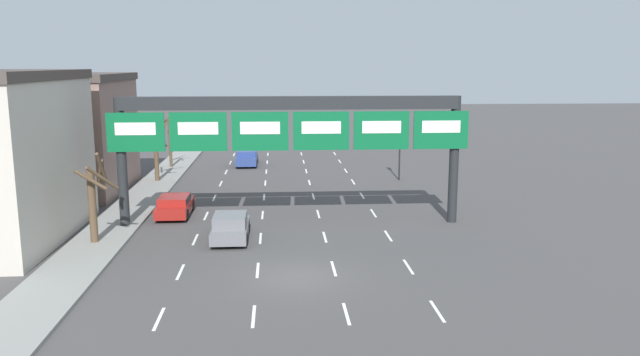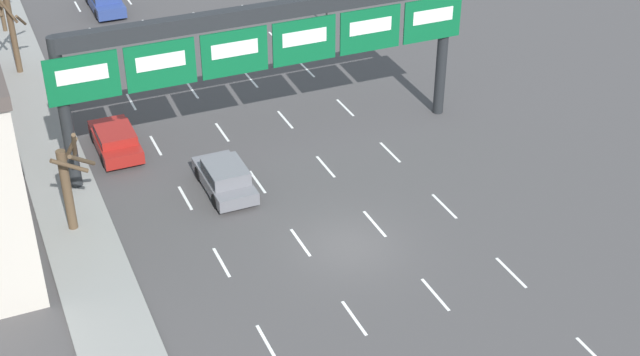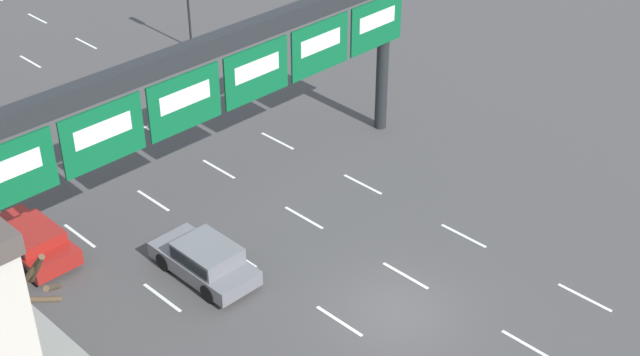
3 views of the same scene
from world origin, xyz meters
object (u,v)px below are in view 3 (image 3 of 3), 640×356
Objects in this scene: sign_gantry at (216,76)px; car_grey at (205,259)px; car_red at (30,240)px; tree_bare_closest at (33,317)px.

sign_gantry is 4.77× the size of car_grey.
tree_bare_closest is (-2.89, -5.78, 1.74)m from car_red.
car_grey is (-3.15, -2.76, -4.84)m from sign_gantry.
sign_gantry is 6.40m from car_grey.
tree_bare_closest reaches higher than car_red.
tree_bare_closest is at bearing -116.56° from car_red.
tree_bare_closest reaches higher than car_grey.
sign_gantry is at bearing 18.59° from tree_bare_closest.
sign_gantry reaches higher than car_grey.
car_red is (-6.75, 2.53, -4.89)m from sign_gantry.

